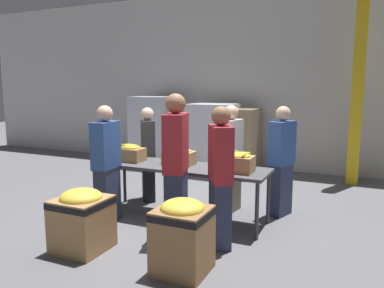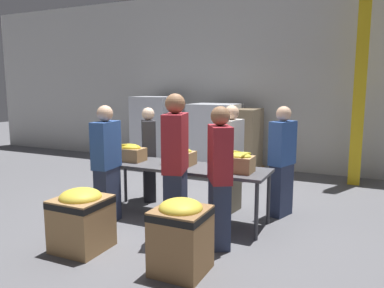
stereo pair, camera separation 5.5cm
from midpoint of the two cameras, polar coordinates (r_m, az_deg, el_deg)
ground_plane at (r=5.46m, az=-1.30°, el=-11.21°), size 30.00×30.00×0.00m
wall_back at (r=8.62m, az=9.85°, el=9.56°), size 16.00×0.08×4.00m
sorting_table at (r=5.26m, az=-1.33°, el=-3.88°), size 2.46×0.73×0.77m
banana_box_0 at (r=5.62m, az=-9.20°, el=-1.26°), size 0.44×0.28×0.26m
banana_box_1 at (r=5.30m, az=-1.69°, el=-1.80°), size 0.44×0.29×0.26m
banana_box_2 at (r=4.87m, az=7.22°, el=-2.70°), size 0.42×0.29×0.28m
volunteer_0 at (r=4.54m, az=-2.17°, el=-3.68°), size 0.36×0.53×1.78m
volunteer_1 at (r=5.21m, az=-12.57°, el=-3.18°), size 0.25×0.45×1.62m
volunteer_2 at (r=5.60m, az=6.24°, el=-2.33°), size 0.27×0.45×1.59m
volunteer_3 at (r=6.15m, az=-6.34°, el=-1.62°), size 0.40×0.45×1.53m
volunteer_4 at (r=5.53m, az=13.82°, el=-2.68°), size 0.34×0.47×1.59m
volunteer_5 at (r=4.33m, az=4.59°, el=-5.23°), size 0.42×0.49×1.65m
donation_bin_0 at (r=4.54m, az=-16.15°, el=-10.67°), size 0.56×0.56×0.72m
donation_bin_1 at (r=3.85m, az=-1.28°, el=-13.49°), size 0.52×0.52×0.76m
support_pillar at (r=7.70m, az=24.48°, el=9.02°), size 0.22×0.22×4.00m
pallet_stack_0 at (r=8.08m, az=3.72°, el=0.76°), size 1.05×1.05×1.50m
pallet_stack_1 at (r=8.85m, az=-5.38°, el=1.88°), size 0.96×0.96×1.63m
pallet_stack_2 at (r=8.02m, az=7.20°, el=0.30°), size 0.95×0.95×1.40m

